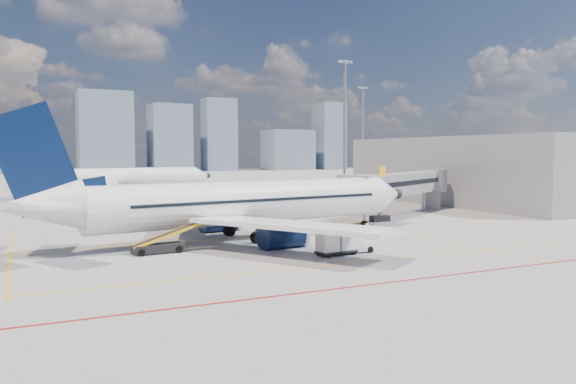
% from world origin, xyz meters
% --- Properties ---
extents(ground, '(420.00, 420.00, 0.00)m').
position_xyz_m(ground, '(0.00, 0.00, 0.00)').
color(ground, gray).
rests_on(ground, ground).
extents(apron_markings, '(90.00, 35.12, 0.01)m').
position_xyz_m(apron_markings, '(-0.58, -3.91, 0.01)').
color(apron_markings, '#EBAD0C').
rests_on(apron_markings, ground).
extents(jet_bridge, '(23.55, 15.78, 6.30)m').
position_xyz_m(jet_bridge, '(23.51, 16.91, 3.74)').
color(jet_bridge, gray).
rests_on(jet_bridge, ground).
extents(terminal_block, '(10.00, 42.00, 10.00)m').
position_xyz_m(terminal_block, '(39.95, 26.00, 5.00)').
color(terminal_block, gray).
rests_on(terminal_block, ground).
extents(floodlight_mast_ne, '(3.20, 0.61, 25.45)m').
position_xyz_m(floodlight_mast_ne, '(38.00, 55.00, 13.59)').
color(floodlight_mast_ne, gray).
rests_on(floodlight_mast_ne, ground).
extents(floodlight_mast_far, '(3.20, 0.61, 25.45)m').
position_xyz_m(floodlight_mast_far, '(65.00, 90.00, 13.59)').
color(floodlight_mast_far, gray).
rests_on(floodlight_mast_far, ground).
extents(distant_skyline, '(246.23, 15.50, 31.41)m').
position_xyz_m(distant_skyline, '(14.94, 190.00, 11.82)').
color(distant_skyline, slate).
rests_on(distant_skyline, ground).
extents(main_aircraft, '(39.30, 34.12, 11.51)m').
position_xyz_m(main_aircraft, '(-2.27, 7.10, 3.22)').
color(main_aircraft, white).
rests_on(main_aircraft, ground).
extents(second_aircraft, '(36.12, 31.18, 10.76)m').
position_xyz_m(second_aircraft, '(-4.38, 60.88, 3.23)').
color(second_aircraft, white).
rests_on(second_aircraft, ground).
extents(baggage_tug, '(2.01, 1.22, 1.38)m').
position_xyz_m(baggage_tug, '(4.10, -2.72, 0.66)').
color(baggage_tug, white).
rests_on(baggage_tug, ground).
extents(cargo_dolly, '(3.24, 1.70, 1.71)m').
position_xyz_m(cargo_dolly, '(2.07, -2.93, 0.94)').
color(cargo_dolly, black).
rests_on(cargo_dolly, ground).
extents(belt_loader, '(5.55, 1.83, 2.24)m').
position_xyz_m(belt_loader, '(-9.70, 3.61, 0.58)').
color(belt_loader, black).
rests_on(belt_loader, ground).
extents(ramp_worker, '(0.73, 0.82, 1.89)m').
position_xyz_m(ramp_worker, '(6.50, -0.51, 0.94)').
color(ramp_worker, yellow).
rests_on(ramp_worker, ground).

